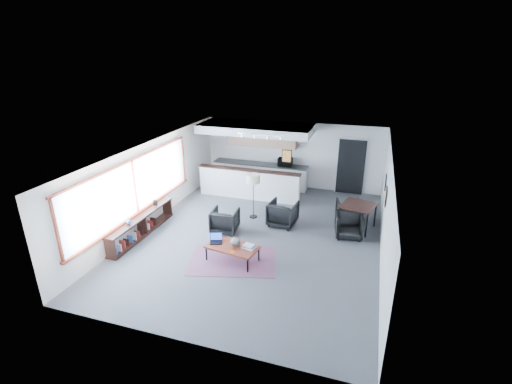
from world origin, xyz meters
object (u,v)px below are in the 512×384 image
(ceramic_pot, at_px, (235,242))
(book_stack, at_px, (249,246))
(coffee_table, at_px, (232,247))
(floor_lamp, at_px, (253,180))
(dining_chair_near, at_px, (349,226))
(laptop, at_px, (216,239))
(dining_chair_far, at_px, (349,211))
(armchair_right, at_px, (283,212))
(armchair_left, at_px, (225,219))
(dining_table, at_px, (359,207))
(microwave, at_px, (285,161))

(ceramic_pot, xyz_separation_m, book_stack, (0.36, 0.05, -0.08))
(coffee_table, xyz_separation_m, floor_lamp, (-0.31, 2.73, 0.89))
(floor_lamp, height_order, dining_chair_near, floor_lamp)
(book_stack, bearing_deg, dining_chair_near, 43.74)
(laptop, height_order, dining_chair_far, laptop)
(ceramic_pot, distance_m, floor_lamp, 2.85)
(armchair_right, relative_size, floor_lamp, 0.57)
(book_stack, height_order, dining_chair_near, dining_chair_near)
(floor_lamp, height_order, dining_chair_far, floor_lamp)
(armchair_left, relative_size, armchair_right, 0.92)
(dining_chair_near, bearing_deg, book_stack, -145.83)
(dining_table, bearing_deg, armchair_left, -159.72)
(ceramic_pot, bearing_deg, microwave, 90.54)
(book_stack, bearing_deg, ceramic_pot, -172.63)
(book_stack, xyz_separation_m, dining_table, (2.55, 2.88, 0.25))
(dining_table, height_order, dining_chair_near, dining_table)
(book_stack, relative_size, dining_chair_near, 0.53)
(laptop, height_order, dining_chair_near, dining_chair_near)
(book_stack, relative_size, dining_chair_far, 0.55)
(dining_chair_near, xyz_separation_m, microwave, (-2.76, 3.37, 0.78))
(ceramic_pot, xyz_separation_m, armchair_right, (0.66, 2.47, -0.14))
(microwave, bearing_deg, book_stack, -90.82)
(dining_table, bearing_deg, coffee_table, -135.68)
(armchair_left, xyz_separation_m, floor_lamp, (0.52, 1.21, 0.90))
(laptop, height_order, dining_table, dining_table)
(ceramic_pot, bearing_deg, floor_lamp, 98.36)
(microwave, bearing_deg, armchair_left, -106.76)
(floor_lamp, bearing_deg, armchair_left, -113.01)
(coffee_table, bearing_deg, laptop, 178.46)
(book_stack, xyz_separation_m, floor_lamp, (-0.76, 2.68, 0.82))
(ceramic_pot, relative_size, dining_chair_near, 0.38)
(book_stack, xyz_separation_m, dining_chair_near, (2.35, 2.25, -0.14))
(armchair_left, relative_size, dining_table, 0.67)
(dining_table, bearing_deg, microwave, 137.31)
(book_stack, distance_m, dining_chair_far, 4.06)
(armchair_right, relative_size, dining_table, 0.73)
(floor_lamp, relative_size, dining_chair_near, 2.21)
(ceramic_pot, height_order, microwave, microwave)
(floor_lamp, distance_m, dining_chair_near, 3.28)
(microwave, bearing_deg, dining_chair_near, -55.66)
(ceramic_pot, relative_size, floor_lamp, 0.17)
(ceramic_pot, bearing_deg, laptop, 170.82)
(laptop, relative_size, book_stack, 1.12)
(armchair_left, height_order, dining_chair_near, armchair_left)
(coffee_table, xyz_separation_m, book_stack, (0.45, 0.05, 0.08))
(armchair_right, bearing_deg, dining_chair_far, -147.60)
(microwave, bearing_deg, laptop, -100.46)
(floor_lamp, bearing_deg, dining_chair_far, 12.77)
(dining_chair_far, bearing_deg, dining_chair_near, 76.89)
(microwave, bearing_deg, ceramic_pot, -94.48)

